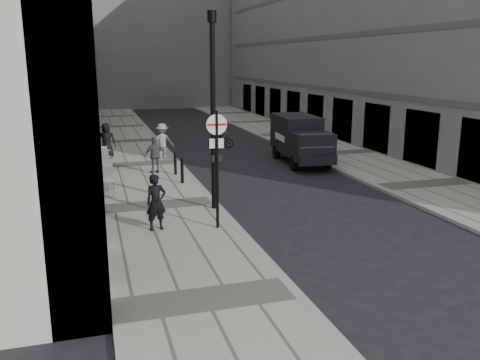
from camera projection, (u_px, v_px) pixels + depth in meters
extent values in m
plane|color=black|center=(350.00, 357.00, 9.02)|extent=(120.00, 120.00, 0.00)
cube|color=#9D988E|center=(138.00, 165.00, 25.24)|extent=(4.00, 60.00, 0.12)
cube|color=#9D988E|center=(338.00, 154.00, 28.29)|extent=(4.00, 60.00, 0.12)
cube|color=slate|center=(133.00, 9.00, 59.15)|extent=(24.00, 16.00, 22.00)
imported|color=black|center=(156.00, 202.00, 15.23)|extent=(0.70, 0.54, 1.71)
cylinder|color=black|center=(217.00, 171.00, 15.19)|extent=(0.09, 0.09, 3.59)
cylinder|color=white|center=(217.00, 125.00, 14.87)|extent=(0.62, 0.09, 0.61)
cube|color=#B21414|center=(217.00, 125.00, 14.85)|extent=(0.56, 0.07, 0.06)
cube|color=white|center=(217.00, 143.00, 15.03)|extent=(0.43, 0.06, 0.29)
cylinder|color=black|center=(213.00, 117.00, 16.94)|extent=(0.17, 0.17, 6.33)
cylinder|color=black|center=(212.00, 16.00, 16.20)|extent=(0.30, 0.30, 0.37)
cylinder|color=black|center=(182.00, 171.00, 21.17)|extent=(0.13, 0.13, 0.98)
cylinder|color=black|center=(175.00, 164.00, 22.78)|extent=(0.12, 0.12, 0.94)
cylinder|color=black|center=(294.00, 163.00, 24.14)|extent=(0.32, 0.76, 0.74)
cylinder|color=black|center=(327.00, 162.00, 24.46)|extent=(0.32, 0.76, 0.74)
cylinder|color=black|center=(277.00, 152.00, 27.15)|extent=(0.32, 0.76, 0.74)
cylinder|color=black|center=(306.00, 150.00, 27.46)|extent=(0.32, 0.76, 0.74)
cube|color=black|center=(296.00, 133.00, 26.35)|extent=(2.14, 3.49, 1.85)
cube|color=black|center=(312.00, 146.00, 24.03)|extent=(1.99, 1.83, 1.30)
cube|color=#1E2328|center=(317.00, 141.00, 23.28)|extent=(1.64, 0.47, 0.68)
imported|color=black|center=(221.00, 141.00, 30.40)|extent=(1.64, 0.94, 0.82)
imported|color=slate|center=(221.00, 133.00, 30.29)|extent=(0.88, 0.76, 1.54)
imported|color=#4E4F53|center=(155.00, 155.00, 22.94)|extent=(1.03, 0.58, 1.66)
imported|color=#99938E|center=(163.00, 141.00, 26.35)|extent=(1.29, 0.90, 1.84)
imported|color=black|center=(107.00, 140.00, 26.52)|extent=(0.97, 0.69, 1.85)
cylinder|color=#A9A9AB|center=(109.00, 189.00, 20.20)|extent=(0.47, 0.47, 0.03)
cylinder|color=#A9A9AB|center=(108.00, 179.00, 20.11)|extent=(0.06, 0.06, 0.79)
cylinder|color=#A9A9AB|center=(108.00, 170.00, 20.02)|extent=(0.75, 0.75, 0.03)
cylinder|color=#A7A7A9|center=(106.00, 172.00, 23.35)|extent=(0.41, 0.41, 0.03)
cylinder|color=#A7A7A9|center=(105.00, 164.00, 23.28)|extent=(0.06, 0.06, 0.69)
cylinder|color=#A7A7A9|center=(105.00, 157.00, 23.20)|extent=(0.66, 0.66, 0.03)
cylinder|color=silver|center=(105.00, 164.00, 25.03)|extent=(0.41, 0.41, 0.03)
cylinder|color=silver|center=(104.00, 157.00, 24.96)|extent=(0.06, 0.06, 0.69)
cylinder|color=silver|center=(104.00, 150.00, 24.88)|extent=(0.66, 0.66, 0.03)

